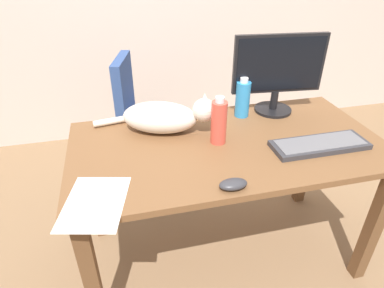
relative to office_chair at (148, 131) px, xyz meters
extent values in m
plane|color=#846647|center=(0.30, -0.81, -0.40)|extent=(8.00, 8.00, 0.00)
cube|color=brown|center=(0.30, -0.81, 0.33)|extent=(1.45, 0.75, 0.03)
cube|color=brown|center=(-0.37, -1.12, -0.04)|extent=(0.06, 0.06, 0.71)
cube|color=brown|center=(0.96, -1.12, -0.04)|extent=(0.06, 0.06, 0.71)
cube|color=brown|center=(-0.37, -0.49, -0.04)|extent=(0.06, 0.06, 0.71)
cube|color=brown|center=(0.96, -0.49, -0.04)|extent=(0.06, 0.06, 0.71)
cylinder|color=black|center=(0.05, -0.01, -0.38)|extent=(0.48, 0.48, 0.04)
cylinder|color=black|center=(0.05, -0.01, -0.17)|extent=(0.06, 0.06, 0.46)
cylinder|color=navy|center=(0.05, -0.01, 0.09)|extent=(0.44, 0.44, 0.06)
cube|color=navy|center=(-0.13, 0.03, 0.32)|extent=(0.15, 0.36, 0.40)
cylinder|color=black|center=(0.65, -0.54, 0.35)|extent=(0.20, 0.20, 0.01)
cylinder|color=black|center=(0.65, -0.54, 0.41)|extent=(0.04, 0.04, 0.10)
cube|color=black|center=(0.65, -0.54, 0.61)|extent=(0.48, 0.07, 0.30)
cube|color=black|center=(0.65, -0.56, 0.61)|extent=(0.45, 0.05, 0.27)
cube|color=#333338|center=(0.69, -0.94, 0.35)|extent=(0.44, 0.15, 0.02)
cube|color=slate|center=(0.69, -0.94, 0.37)|extent=(0.40, 0.12, 0.00)
ellipsoid|color=silver|center=(0.01, -0.62, 0.42)|extent=(0.40, 0.29, 0.15)
sphere|color=silver|center=(0.21, -0.70, 0.47)|extent=(0.11, 0.11, 0.11)
cone|color=silver|center=(0.22, -0.67, 0.52)|extent=(0.04, 0.04, 0.04)
cone|color=silver|center=(0.20, -0.72, 0.52)|extent=(0.04, 0.04, 0.04)
cylinder|color=silver|center=(-0.22, -0.50, 0.36)|extent=(0.18, 0.06, 0.03)
ellipsoid|color=#333338|center=(0.21, -1.13, 0.36)|extent=(0.11, 0.06, 0.04)
cube|color=white|center=(-0.30, -1.09, 0.34)|extent=(0.27, 0.34, 0.00)
cylinder|color=#D84C3D|center=(0.25, -0.79, 0.44)|extent=(0.07, 0.07, 0.20)
cylinder|color=silver|center=(0.25, -0.79, 0.56)|extent=(0.04, 0.04, 0.02)
cylinder|color=#2D8CD1|center=(0.46, -0.56, 0.44)|extent=(0.08, 0.08, 0.19)
cylinder|color=silver|center=(0.46, -0.56, 0.54)|extent=(0.04, 0.04, 0.02)
camera|label=1|loc=(-0.17, -2.03, 1.13)|focal=30.71mm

